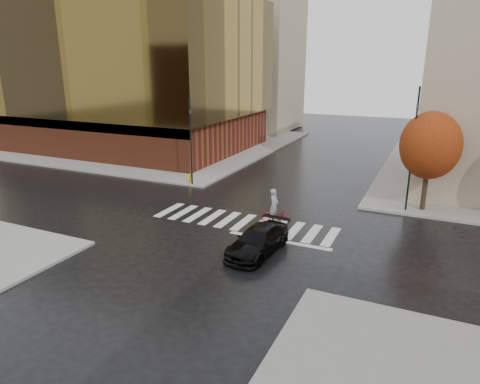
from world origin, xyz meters
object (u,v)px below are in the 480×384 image
object	(u,v)px
sedan	(258,241)
fire_hydrant	(190,178)
traffic_light_nw	(191,136)
traffic_light_ne	(414,140)
cyclist	(275,212)

from	to	relation	value
sedan	fire_hydrant	distance (m)	13.98
traffic_light_nw	traffic_light_ne	size ratio (longest dim) A/B	0.86
traffic_light_ne	fire_hydrant	xyz separation A→B (m)	(-16.50, -0.35, -4.23)
cyclist	traffic_light_ne	distance (m)	10.02
cyclist	traffic_light_ne	world-z (taller)	traffic_light_ne
cyclist	fire_hydrant	bearing A→B (deg)	63.09
traffic_light_nw	fire_hydrant	size ratio (longest dim) A/B	8.90
sedan	traffic_light_ne	distance (m)	12.68
sedan	cyclist	distance (m)	4.44
traffic_light_nw	traffic_light_ne	distance (m)	16.21
sedan	traffic_light_nw	world-z (taller)	traffic_light_nw
cyclist	sedan	bearing A→B (deg)	-168.02
sedan	cyclist	world-z (taller)	cyclist
cyclist	fire_hydrant	size ratio (longest dim) A/B	2.87
fire_hydrant	traffic_light_ne	bearing A→B (deg)	1.21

